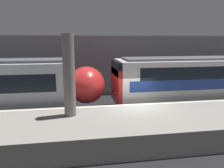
% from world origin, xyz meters
% --- Properties ---
extents(ground_plane, '(120.00, 120.00, 0.00)m').
position_xyz_m(ground_plane, '(0.00, 0.00, 0.00)').
color(ground_plane, black).
extents(platform, '(40.00, 4.21, 1.13)m').
position_xyz_m(platform, '(0.00, -2.10, 0.56)').
color(platform, gray).
rests_on(platform, ground).
extents(station_rear_barrier, '(50.00, 0.15, 5.17)m').
position_xyz_m(station_rear_barrier, '(0.00, 6.94, 2.59)').
color(station_rear_barrier, gray).
rests_on(station_rear_barrier, ground).
extents(support_pillar_near, '(0.58, 0.58, 4.02)m').
position_xyz_m(support_pillar_near, '(-3.76, -1.36, 3.13)').
color(support_pillar_near, slate).
rests_on(support_pillar_near, platform).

